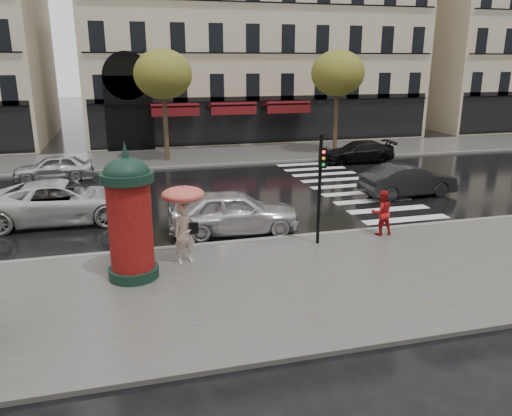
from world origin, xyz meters
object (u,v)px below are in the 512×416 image
object	(u,v)px
car_black	(358,152)
car_silver	(234,212)
morris_column	(130,214)
traffic_light	(321,179)
car_far_silver	(54,167)
car_white	(63,201)
car_darkgrey	(408,180)
man_burgundy	(127,231)
woman_umbrella	(184,212)
woman_red	(382,213)

from	to	relation	value
car_black	car_silver	bearing A→B (deg)	-41.59
morris_column	traffic_light	size ratio (longest dim) A/B	1.05
car_far_silver	car_white	bearing A→B (deg)	6.09
car_darkgrey	car_far_silver	xyz separation A→B (m)	(-16.03, 7.44, -0.06)
car_silver	car_black	world-z (taller)	car_silver
man_burgundy	car_darkgrey	distance (m)	13.41
car_silver	car_darkgrey	size ratio (longest dim) A/B	1.05
woman_umbrella	man_burgundy	distance (m)	1.98
woman_umbrella	morris_column	size ratio (longest dim) A/B	0.63
woman_umbrella	car_far_silver	size ratio (longest dim) A/B	0.61
car_far_silver	car_black	bearing A→B (deg)	88.22
car_darkgrey	car_white	distance (m)	14.83
man_burgundy	car_far_silver	xyz separation A→B (m)	(-3.51, 12.23, -0.34)
car_darkgrey	car_white	xyz separation A→B (m)	(-14.83, -0.03, 0.07)
man_burgundy	morris_column	distance (m)	1.76
car_white	morris_column	bearing A→B (deg)	-157.42
traffic_light	car_silver	distance (m)	3.55
woman_umbrella	car_white	size ratio (longest dim) A/B	0.42
woman_umbrella	car_darkgrey	bearing A→B (deg)	27.22
morris_column	traffic_light	xyz separation A→B (m)	(5.99, 1.14, 0.37)
car_darkgrey	morris_column	bearing A→B (deg)	113.30
woman_red	morris_column	size ratio (longest dim) A/B	0.41
morris_column	car_darkgrey	distance (m)	13.94
man_burgundy	car_far_silver	size ratio (longest dim) A/B	0.45
traffic_light	man_burgundy	bearing A→B (deg)	176.86
woman_umbrella	man_burgundy	world-z (taller)	woman_umbrella
woman_umbrella	car_silver	bearing A→B (deg)	51.43
woman_red	morris_column	distance (m)	8.64
morris_column	woman_red	bearing A→B (deg)	9.91
man_burgundy	car_black	world-z (taller)	man_burgundy
man_burgundy	car_white	world-z (taller)	man_burgundy
man_burgundy	car_black	bearing A→B (deg)	-154.31
car_white	traffic_light	bearing A→B (deg)	-119.92
traffic_light	car_black	bearing A→B (deg)	59.26
car_black	car_far_silver	bearing A→B (deg)	-87.34
man_burgundy	car_silver	xyz separation A→B (m)	(3.73, 1.80, -0.22)
woman_red	car_silver	distance (m)	5.17
traffic_light	car_darkgrey	xyz separation A→B (m)	(6.40, 5.13, -1.60)
man_burgundy	car_white	distance (m)	5.30
woman_umbrella	traffic_light	distance (m)	4.52
woman_red	car_silver	size ratio (longest dim) A/B	0.34
car_black	car_far_silver	size ratio (longest dim) A/B	1.12
woman_umbrella	car_black	distance (m)	18.11
car_silver	car_far_silver	xyz separation A→B (m)	(-7.24, 10.43, -0.12)
man_burgundy	traffic_light	xyz separation A→B (m)	(6.12, -0.34, 1.32)
woman_umbrella	car_white	distance (m)	6.89
man_burgundy	morris_column	bearing A→B (deg)	78.24
traffic_light	car_silver	xyz separation A→B (m)	(-2.39, 2.14, -1.54)
woman_red	traffic_light	size ratio (longest dim) A/B	0.44
traffic_light	car_black	size ratio (longest dim) A/B	0.83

